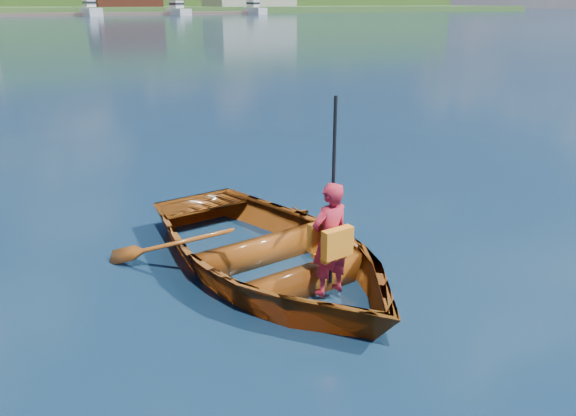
# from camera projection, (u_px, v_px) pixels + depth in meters

# --- Properties ---
(ground) EXTENTS (600.00, 600.00, 0.00)m
(ground) POSITION_uv_depth(u_px,v_px,m) (167.00, 310.00, 5.69)
(ground) COLOR #102443
(ground) RESTS_ON ground
(rowboat) EXTENTS (3.20, 4.28, 0.84)m
(rowboat) POSITION_uv_depth(u_px,v_px,m) (269.00, 251.00, 6.40)
(rowboat) COLOR brown
(rowboat) RESTS_ON ground
(child_paddler) EXTENTS (0.46, 0.36, 2.00)m
(child_paddler) POSITION_uv_depth(u_px,v_px,m) (330.00, 239.00, 5.64)
(child_paddler) COLOR #AC1E31
(child_paddler) RESTS_ON ground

